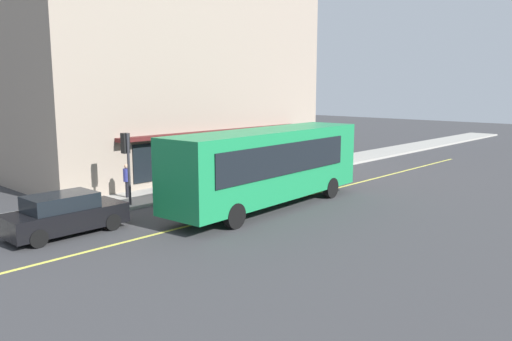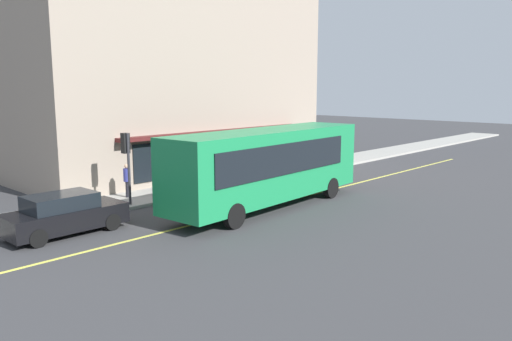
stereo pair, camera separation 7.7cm
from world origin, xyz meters
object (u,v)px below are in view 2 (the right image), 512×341
object	(u,v)px
traffic_light	(126,151)
pedestrian_by_curb	(127,178)
car_black	(64,214)
bus	(269,164)
pedestrian_near_storefront	(260,157)

from	to	relation	value
traffic_light	pedestrian_by_curb	distance (m)	2.03
traffic_light	car_black	world-z (taller)	traffic_light
bus	pedestrian_by_curb	distance (m)	6.90
car_black	pedestrian_near_storefront	size ratio (longest dim) A/B	2.48
pedestrian_near_storefront	pedestrian_by_curb	bearing A→B (deg)	178.01
pedestrian_near_storefront	bus	bearing A→B (deg)	-134.36
bus	traffic_light	distance (m)	6.35
traffic_light	bus	bearing A→B (deg)	-46.82
bus	traffic_light	xyz separation A→B (m)	(-4.33, 4.61, 0.55)
traffic_light	pedestrian_near_storefront	bearing A→B (deg)	5.37
bus	traffic_light	world-z (taller)	bus
car_black	pedestrian_near_storefront	distance (m)	13.98
traffic_light	car_black	xyz separation A→B (m)	(-3.94, -1.97, -1.79)
car_black	pedestrian_near_storefront	world-z (taller)	pedestrian_near_storefront
bus	car_black	size ratio (longest dim) A/B	2.60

